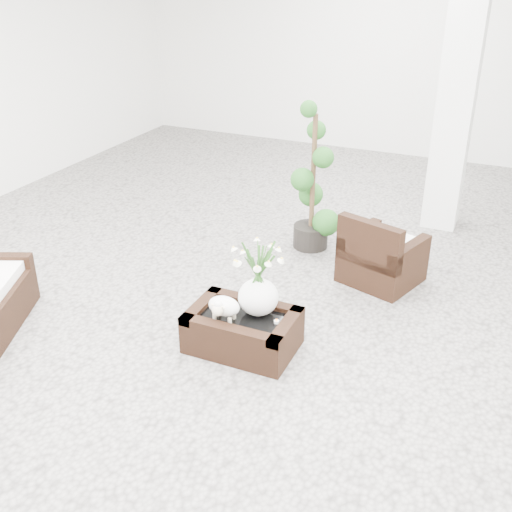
% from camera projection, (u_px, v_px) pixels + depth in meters
% --- Properties ---
extents(ground, '(11.00, 11.00, 0.00)m').
position_uv_depth(ground, '(260.00, 310.00, 5.85)').
color(ground, gray).
rests_on(ground, ground).
extents(column, '(0.40, 0.40, 3.50)m').
position_uv_depth(column, '(459.00, 80.00, 6.91)').
color(column, white).
rests_on(column, ground).
extents(coffee_table, '(0.90, 0.60, 0.31)m').
position_uv_depth(coffee_table, '(243.00, 332.00, 5.24)').
color(coffee_table, black).
rests_on(coffee_table, ground).
extents(sheep_figurine, '(0.28, 0.23, 0.21)m').
position_uv_depth(sheep_figurine, '(224.00, 308.00, 5.08)').
color(sheep_figurine, white).
rests_on(sheep_figurine, coffee_table).
extents(planter_narcissus, '(0.44, 0.44, 0.80)m').
position_uv_depth(planter_narcissus, '(258.00, 271.00, 5.03)').
color(planter_narcissus, white).
rests_on(planter_narcissus, coffee_table).
extents(tealight, '(0.04, 0.04, 0.03)m').
position_uv_depth(tealight, '(277.00, 321.00, 5.07)').
color(tealight, white).
rests_on(tealight, coffee_table).
extents(armchair, '(0.87, 0.85, 0.74)m').
position_uv_depth(armchair, '(383.00, 248.00, 6.21)').
color(armchair, black).
rests_on(armchair, ground).
extents(topiary, '(0.44, 0.44, 1.64)m').
position_uv_depth(topiary, '(313.00, 179.00, 6.74)').
color(topiary, '#1C4C18').
rests_on(topiary, ground).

